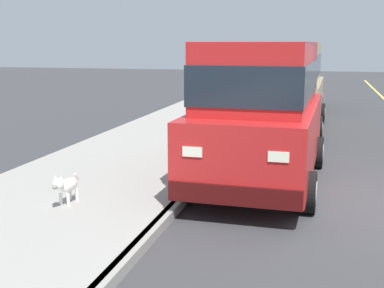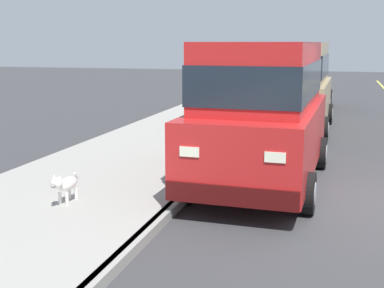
{
  "view_description": "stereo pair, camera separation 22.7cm",
  "coord_description": "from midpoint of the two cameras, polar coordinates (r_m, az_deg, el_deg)",
  "views": [
    {
      "loc": [
        -1.12,
        -8.38,
        2.5
      ],
      "look_at": [
        -3.2,
        -0.23,
        0.85
      ],
      "focal_mm": 48.13,
      "sensor_mm": 36.0,
      "label": 1
    },
    {
      "loc": [
        -0.9,
        -8.33,
        2.5
      ],
      "look_at": [
        -3.2,
        -0.23,
        0.85
      ],
      "focal_mm": 48.13,
      "sensor_mm": 36.0,
      "label": 2
    }
  ],
  "objects": [
    {
      "name": "car_black_hatchback",
      "position": [
        20.93,
        11.36,
        6.72
      ],
      "size": [
        1.98,
        3.81,
        1.88
      ],
      "color": "black",
      "rests_on": "ground"
    },
    {
      "name": "dog_white",
      "position": [
        7.9,
        -14.56,
        -4.46
      ],
      "size": [
        0.21,
        0.75,
        0.49
      ],
      "color": "white",
      "rests_on": "sidewalk"
    },
    {
      "name": "car_red_van",
      "position": [
        9.2,
        7.01,
        4.12
      ],
      "size": [
        2.23,
        4.95,
        2.52
      ],
      "color": "red",
      "rests_on": "ground"
    },
    {
      "name": "curb",
      "position": [
        8.97,
        -0.37,
        -4.61
      ],
      "size": [
        0.16,
        64.0,
        0.14
      ],
      "primitive_type": "cube",
      "color": "gray",
      "rests_on": "ground"
    },
    {
      "name": "car_tan_van",
      "position": [
        15.22,
        10.15,
        6.77
      ],
      "size": [
        2.2,
        4.93,
        2.52
      ],
      "color": "tan",
      "rests_on": "ground"
    },
    {
      "name": "fire_hydrant",
      "position": [
        10.17,
        -1.04,
        -0.38
      ],
      "size": [
        0.34,
        0.24,
        0.72
      ],
      "color": "red",
      "rests_on": "sidewalk"
    },
    {
      "name": "sidewalk",
      "position": [
        9.57,
        -10.87,
        -3.81
      ],
      "size": [
        3.6,
        64.0,
        0.14
      ],
      "primitive_type": "cube",
      "color": "#99968E",
      "rests_on": "ground"
    }
  ]
}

